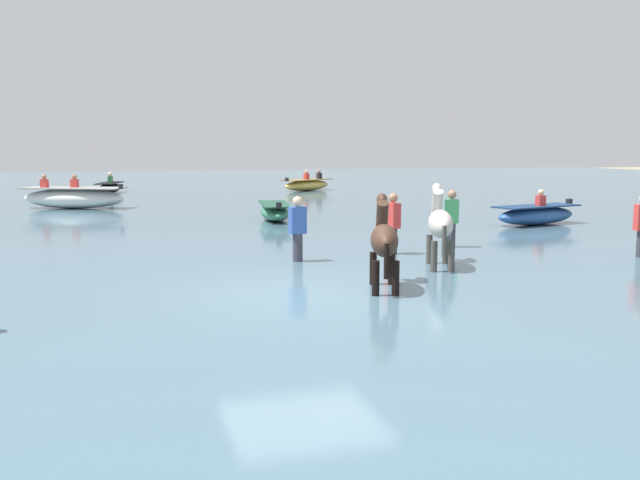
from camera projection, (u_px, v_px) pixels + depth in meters
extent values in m
plane|color=gray|center=(303.00, 312.00, 11.35)|extent=(120.00, 120.00, 0.00)
cube|color=#476675|center=(213.00, 230.00, 20.82)|extent=(90.00, 90.00, 0.32)
ellipsoid|color=#382319|center=(384.00, 240.00, 11.37)|extent=(0.82, 1.36, 0.51)
cylinder|color=black|center=(373.00, 278.00, 11.91)|extent=(0.12, 0.12, 0.87)
cylinder|color=black|center=(391.00, 278.00, 11.90)|extent=(0.12, 0.12, 0.87)
cylinder|color=black|center=(376.00, 288.00, 11.02)|extent=(0.12, 0.12, 0.87)
cylinder|color=black|center=(395.00, 288.00, 11.01)|extent=(0.12, 0.12, 0.87)
cylinder|color=#382319|center=(382.00, 216.00, 11.99)|extent=(0.34, 0.51, 0.59)
ellipsoid|color=#382319|center=(382.00, 200.00, 12.08)|extent=(0.31, 0.48, 0.22)
cylinder|color=black|center=(387.00, 261.00, 10.79)|extent=(0.08, 0.08, 0.55)
ellipsoid|color=beige|center=(441.00, 224.00, 13.44)|extent=(0.88, 1.40, 0.53)
cylinder|color=#45423C|center=(429.00, 257.00, 14.00)|extent=(0.12, 0.12, 0.90)
cylinder|color=#45423C|center=(445.00, 257.00, 13.99)|extent=(0.12, 0.12, 0.90)
cylinder|color=#45423C|center=(434.00, 265.00, 13.09)|extent=(0.12, 0.12, 0.90)
cylinder|color=#45423C|center=(451.00, 265.00, 13.07)|extent=(0.12, 0.12, 0.90)
cylinder|color=beige|center=(437.00, 203.00, 14.08)|extent=(0.36, 0.53, 0.61)
ellipsoid|color=beige|center=(437.00, 189.00, 14.18)|extent=(0.33, 0.49, 0.23)
cylinder|color=#45423C|center=(444.00, 241.00, 12.85)|extent=(0.08, 0.08, 0.57)
ellipsoid|color=black|center=(110.00, 188.00, 34.37)|extent=(1.49, 2.79, 0.48)
cube|color=black|center=(109.00, 183.00, 34.33)|extent=(1.43, 2.68, 0.04)
cube|color=gold|center=(110.00, 179.00, 35.04)|extent=(0.24, 0.30, 0.30)
sphere|color=beige|center=(110.00, 174.00, 35.01)|extent=(0.18, 0.18, 0.18)
cube|color=#388E51|center=(110.00, 179.00, 34.31)|extent=(0.24, 0.30, 0.30)
sphere|color=beige|center=(110.00, 174.00, 34.28)|extent=(0.18, 0.18, 0.18)
ellipsoid|color=silver|center=(74.00, 198.00, 26.15)|extent=(4.03, 2.76, 0.73)
cube|color=gray|center=(73.00, 188.00, 26.10)|extent=(3.87, 2.65, 0.04)
cube|color=black|center=(121.00, 186.00, 25.86)|extent=(0.17, 0.19, 0.18)
cube|color=red|center=(44.00, 183.00, 26.13)|extent=(0.31, 0.27, 0.30)
sphere|color=#A37556|center=(44.00, 177.00, 26.09)|extent=(0.18, 0.18, 0.18)
cube|color=red|center=(74.00, 183.00, 26.20)|extent=(0.31, 0.27, 0.30)
sphere|color=#A37556|center=(74.00, 177.00, 26.16)|extent=(0.18, 0.18, 0.18)
ellipsoid|color=#337556|center=(275.00, 212.00, 22.16)|extent=(1.23, 2.92, 0.47)
cube|color=#1E4634|center=(275.00, 204.00, 22.12)|extent=(1.18, 2.80, 0.04)
cube|color=black|center=(279.00, 205.00, 20.79)|extent=(0.17, 0.14, 0.18)
ellipsoid|color=#28518E|center=(536.00, 216.00, 20.83)|extent=(3.05, 1.64, 0.53)
cube|color=navy|center=(537.00, 206.00, 20.79)|extent=(2.93, 1.57, 0.04)
cube|color=black|center=(569.00, 202.00, 21.49)|extent=(0.16, 0.18, 0.18)
cube|color=red|center=(541.00, 201.00, 20.65)|extent=(0.30, 0.24, 0.30)
sphere|color=beige|center=(541.00, 192.00, 20.62)|extent=(0.18, 0.18, 0.18)
ellipsoid|color=gold|center=(307.00, 185.00, 36.26)|extent=(3.13, 2.48, 0.54)
cube|color=olive|center=(307.00, 180.00, 36.22)|extent=(3.01, 2.38, 0.04)
cube|color=black|center=(287.00, 179.00, 35.10)|extent=(0.19, 0.20, 0.18)
cube|color=#232328|center=(319.00, 176.00, 36.79)|extent=(0.32, 0.29, 0.30)
sphere|color=#A37556|center=(319.00, 171.00, 36.76)|extent=(0.18, 0.18, 0.18)
cube|color=red|center=(306.00, 176.00, 36.21)|extent=(0.32, 0.29, 0.30)
sphere|color=tan|center=(306.00, 172.00, 36.18)|extent=(0.18, 0.18, 0.18)
cylinder|color=#383842|center=(451.00, 242.00, 16.24)|extent=(0.20, 0.20, 0.88)
cube|color=#388E51|center=(452.00, 211.00, 16.14)|extent=(0.37, 0.32, 0.54)
sphere|color=#A37556|center=(452.00, 194.00, 16.09)|extent=(0.20, 0.20, 0.20)
cylinder|color=#383842|center=(392.00, 248.00, 15.23)|extent=(0.20, 0.20, 0.88)
cube|color=red|center=(393.00, 216.00, 15.13)|extent=(0.27, 0.36, 0.54)
sphere|color=#A37556|center=(393.00, 198.00, 15.08)|extent=(0.20, 0.20, 0.20)
cylinder|color=#383842|center=(298.00, 255.00, 14.28)|extent=(0.20, 0.20, 0.88)
cube|color=#3356A8|center=(298.00, 220.00, 14.19)|extent=(0.35, 0.24, 0.54)
sphere|color=beige|center=(297.00, 201.00, 14.14)|extent=(0.20, 0.20, 0.20)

